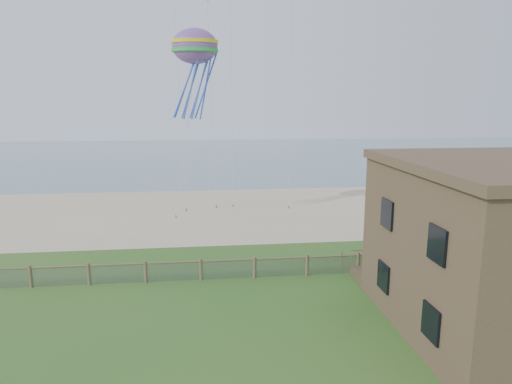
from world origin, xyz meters
TOP-DOWN VIEW (x-y plane):
  - ground at (0.00, 0.00)m, footprint 160.00×160.00m
  - sand_beach at (0.00, 22.00)m, footprint 72.00×20.00m
  - ocean at (0.00, 66.00)m, footprint 160.00×68.00m
  - chainlink_fence at (0.00, 6.00)m, footprint 36.20×0.20m
  - motel_deck at (13.00, 5.00)m, footprint 15.00×2.00m
  - picnic_table at (7.61, 5.00)m, footprint 1.71×1.37m
  - octopus_kite at (-3.18, 17.17)m, footprint 4.11×3.54m

SIDE VIEW (x-z plane):
  - ground at x=0.00m, z-range 0.00..0.00m
  - ocean at x=0.00m, z-range -0.01..0.01m
  - sand_beach at x=0.00m, z-range -0.01..0.01m
  - motel_deck at x=13.00m, z-range 0.00..0.50m
  - picnic_table at x=7.61m, z-range 0.00..0.67m
  - chainlink_fence at x=0.00m, z-range -0.07..1.18m
  - octopus_kite at x=-3.18m, z-range 8.37..15.48m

